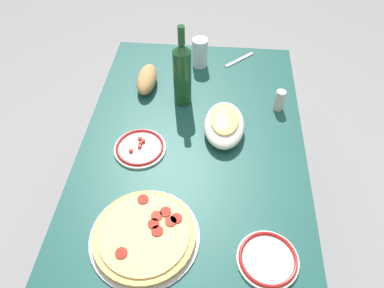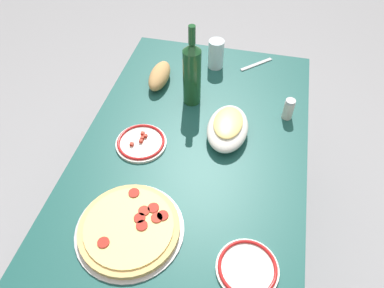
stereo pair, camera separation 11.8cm
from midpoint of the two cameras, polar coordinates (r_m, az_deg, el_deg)
ground_plane at (r=1.91m, az=-1.83°, el=-15.46°), size 8.00×8.00×0.00m
dining_table at (r=1.39m, az=-2.43°, el=-4.37°), size 1.32×0.82×0.74m
pepperoni_pizza at (r=1.10m, az=-10.72°, el=-14.28°), size 0.33×0.33×0.03m
baked_pasta_dish at (r=1.32m, az=2.64°, el=3.14°), size 0.24×0.15×0.08m
wine_bottle at (r=1.39m, az=-4.05°, el=11.05°), size 0.07×0.07×0.34m
water_glass at (r=1.63m, az=-0.87°, el=14.26°), size 0.07×0.07×0.13m
side_plate_near at (r=1.07m, az=8.78°, el=-17.89°), size 0.18×0.18×0.02m
side_plate_far at (r=1.31m, az=-10.87°, el=-0.74°), size 0.19×0.19×0.02m
bread_loaf at (r=1.54m, az=-9.42°, el=10.06°), size 0.19×0.08×0.07m
spice_shaker at (r=1.44m, az=11.50°, el=6.74°), size 0.04×0.04×0.09m
fork_right at (r=1.70m, az=5.55°, el=13.15°), size 0.13×0.13×0.00m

